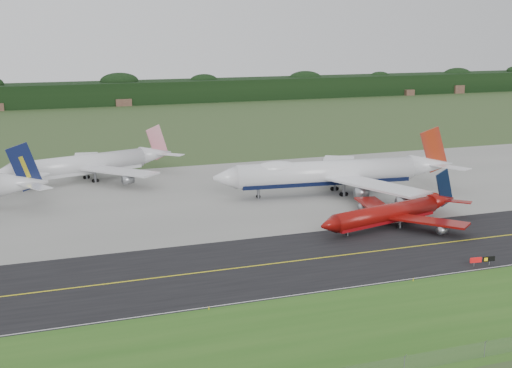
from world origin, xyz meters
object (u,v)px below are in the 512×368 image
object	(u,v)px
jet_star_tail	(89,164)
taxiway_sign	(482,260)
jet_ba_747	(334,172)
jet_red_737	(393,213)

from	to	relation	value
jet_star_tail	taxiway_sign	world-z (taller)	jet_star_tail
jet_star_tail	jet_ba_747	bearing A→B (deg)	-33.67
jet_red_737	taxiway_sign	xyz separation A→B (m)	(1.53, -28.28, -1.78)
jet_red_737	taxiway_sign	size ratio (longest dim) A/B	7.90
jet_red_737	taxiway_sign	distance (m)	28.37
jet_ba_747	taxiway_sign	size ratio (longest dim) A/B	13.20
jet_star_tail	taxiway_sign	size ratio (longest dim) A/B	10.44
jet_ba_747	jet_red_737	distance (m)	31.46
jet_ba_747	taxiway_sign	distance (m)	59.75
taxiway_sign	jet_red_737	bearing A→B (deg)	93.10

